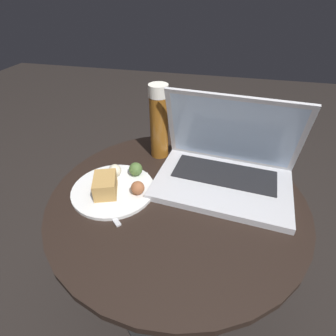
% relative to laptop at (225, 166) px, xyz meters
% --- Properties ---
extents(ground_plane, '(6.00, 6.00, 0.00)m').
position_rel_laptop_xyz_m(ground_plane, '(-0.12, -0.09, -0.59)').
color(ground_plane, black).
extents(table, '(0.67, 0.67, 0.54)m').
position_rel_laptop_xyz_m(table, '(-0.12, -0.09, -0.21)').
color(table, black).
rests_on(table, ground_plane).
extents(napkin, '(0.18, 0.16, 0.00)m').
position_rel_laptop_xyz_m(napkin, '(-0.26, -0.10, -0.05)').
color(napkin, white).
rests_on(napkin, table).
extents(laptop, '(0.38, 0.27, 0.24)m').
position_rel_laptop_xyz_m(laptop, '(0.00, 0.00, 0.00)').
color(laptop, silver).
rests_on(laptop, table).
extents(beer_glass, '(0.06, 0.06, 0.23)m').
position_rel_laptop_xyz_m(beer_glass, '(-0.21, 0.09, 0.07)').
color(beer_glass, brown).
rests_on(beer_glass, table).
extents(snack_plate, '(0.22, 0.22, 0.06)m').
position_rel_laptop_xyz_m(snack_plate, '(-0.28, -0.11, -0.03)').
color(snack_plate, white).
rests_on(snack_plate, table).
extents(fork, '(0.14, 0.13, 0.00)m').
position_rel_laptop_xyz_m(fork, '(-0.29, -0.16, -0.05)').
color(fork, silver).
rests_on(fork, table).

